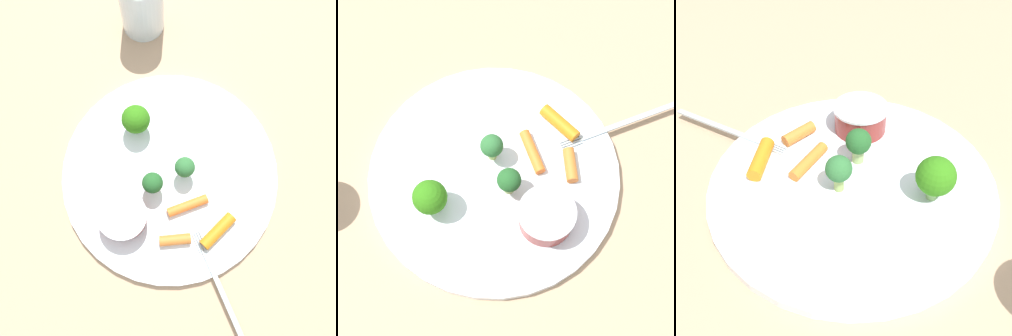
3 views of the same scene
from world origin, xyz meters
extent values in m
plane|color=tan|center=(0.00, 0.00, 0.00)|extent=(2.40, 2.40, 0.00)
cylinder|color=white|center=(0.00, 0.00, 0.01)|extent=(0.31, 0.31, 0.01)
cylinder|color=maroon|center=(-0.09, -0.01, 0.03)|extent=(0.06, 0.06, 0.03)
cylinder|color=silver|center=(-0.09, -0.01, 0.04)|extent=(0.07, 0.07, 0.00)
cylinder|color=#97B15D|center=(0.02, -0.01, 0.02)|extent=(0.01, 0.01, 0.02)
sphere|color=#2E6A34|center=(0.02, -0.01, 0.04)|extent=(0.03, 0.03, 0.03)
cylinder|color=#96B069|center=(-0.03, 0.00, 0.02)|extent=(0.01, 0.01, 0.02)
sphere|color=#225926|center=(-0.03, 0.00, 0.04)|extent=(0.03, 0.03, 0.03)
cylinder|color=#83B065|center=(0.01, 0.09, 0.02)|extent=(0.01, 0.01, 0.02)
sphere|color=#2F7816|center=(0.01, 0.09, 0.04)|extent=(0.04, 0.04, 0.04)
cylinder|color=orange|center=(-0.01, -0.05, 0.02)|extent=(0.06, 0.03, 0.01)
cylinder|color=orange|center=(-0.05, -0.08, 0.02)|extent=(0.04, 0.04, 0.01)
cylinder|color=orange|center=(0.00, -0.11, 0.02)|extent=(0.06, 0.02, 0.02)
cube|color=#AFBFC7|center=(-0.05, -0.18, 0.01)|extent=(0.04, 0.14, 0.00)
cube|color=#AFBFC7|center=(-0.03, -0.10, 0.01)|extent=(0.01, 0.03, 0.00)
cube|color=#AFBFC7|center=(-0.03, -0.10, 0.01)|extent=(0.01, 0.03, 0.00)
cube|color=#AFBFC7|center=(-0.03, -0.10, 0.01)|extent=(0.01, 0.03, 0.00)
cube|color=#AFBFC7|center=(-0.02, -0.10, 0.01)|extent=(0.01, 0.03, 0.00)
cylinder|color=silver|center=(0.12, 0.22, 0.05)|extent=(0.07, 0.07, 0.10)
camera|label=1|loc=(-0.07, -0.09, 0.53)|focal=39.10mm
camera|label=2|loc=(-0.22, 0.15, 0.59)|focal=54.57mm
camera|label=3|loc=(0.29, 0.06, 0.31)|focal=41.14mm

